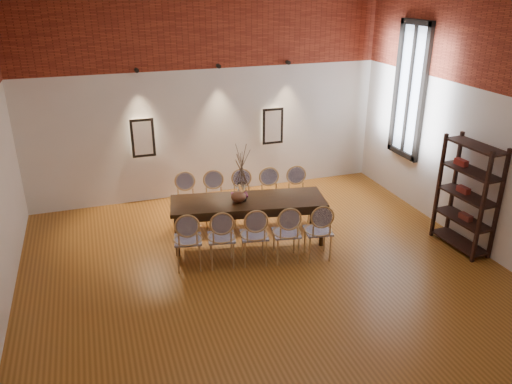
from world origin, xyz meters
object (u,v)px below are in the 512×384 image
object	(u,v)px
chair_far_e	(298,196)
chair_near_c	(254,235)
vase	(242,192)
bowl	(239,197)
chair_near_e	(318,230)
shelving_rack	(467,196)
chair_near_d	(286,233)
chair_far_b	(215,201)
chair_near_b	(221,237)
chair_far_d	(271,197)
chair_far_c	(243,199)
dining_table	(248,221)
chair_far_a	(186,202)
chair_near_a	(188,239)
book	(239,195)

from	to	relation	value
chair_far_e	chair_near_c	bearing A→B (deg)	53.81
vase	bowl	world-z (taller)	vase
bowl	chair_near_e	bearing A→B (deg)	-38.80
shelving_rack	vase	bearing A→B (deg)	155.75
chair_near_d	chair_far_b	xyz separation A→B (m)	(-0.74, 1.51, 0.00)
chair_near_b	chair_near_d	distance (m)	0.99
chair_near_d	chair_far_d	xyz separation A→B (m)	(0.24, 1.34, 0.00)
chair_near_c	chair_far_c	size ratio (longest dim) A/B	1.00
chair_far_d	shelving_rack	distance (m)	3.22
dining_table	chair_far_a	xyz separation A→B (m)	(-0.86, 0.85, 0.09)
chair_far_c	bowl	xyz separation A→B (m)	(-0.29, -0.69, 0.37)
dining_table	chair_near_d	size ratio (longest dim) A/B	2.65
chair_near_a	chair_near_e	distance (m)	1.99
chair_near_a	chair_near_c	bearing A→B (deg)	-0.00
chair_near_a	chair_far_e	distance (m)	2.41
chair_near_d	bowl	world-z (taller)	chair_near_d
chair_near_e	vase	bearing A→B (deg)	148.07
chair_near_b	chair_near_d	xyz separation A→B (m)	(0.98, -0.18, 0.00)
chair_near_a	chair_far_c	xyz separation A→B (m)	(1.22, 1.16, 0.00)
chair_near_e	chair_far_e	distance (m)	1.36
chair_far_a	chair_far_e	bearing A→B (deg)	180.00
chair_far_e	book	bearing A→B (deg)	23.47
chair_far_b	vase	size ratio (longest dim) A/B	3.13
chair_far_c	book	world-z (taller)	chair_far_c
chair_near_b	vase	size ratio (longest dim) A/B	3.13
chair_near_e	chair_far_b	world-z (taller)	same
chair_far_d	book	xyz separation A→B (m)	(-0.69, -0.37, 0.30)
chair_near_a	dining_table	bearing A→B (deg)	34.35
chair_near_c	book	xyz separation A→B (m)	(0.04, 0.88, 0.30)
chair_far_a	vase	xyz separation A→B (m)	(0.76, -0.83, 0.43)
dining_table	shelving_rack	size ratio (longest dim) A/B	1.38
chair_near_c	chair_far_a	xyz separation A→B (m)	(-0.74, 1.51, 0.00)
chair_far_b	chair_far_c	size ratio (longest dim) A/B	1.00
chair_far_d	chair_far_e	world-z (taller)	same
bowl	book	distance (m)	0.26
chair_near_c	chair_far_e	world-z (taller)	same
chair_far_a	shelving_rack	xyz separation A→B (m)	(4.07, -2.11, 0.43)
chair_far_c	bowl	distance (m)	0.83
dining_table	vase	xyz separation A→B (m)	(-0.09, 0.02, 0.53)
chair_near_d	book	world-z (taller)	chair_near_d
chair_near_b	chair_far_c	xyz separation A→B (m)	(0.73, 1.25, 0.00)
dining_table	chair_near_b	distance (m)	0.85
chair_near_b	chair_far_d	world-z (taller)	same
chair_near_d	chair_far_b	world-z (taller)	same
chair_far_e	book	distance (m)	1.25
vase	chair_near_d	bearing A→B (deg)	-59.08
chair_near_a	bowl	size ratio (longest dim) A/B	3.92
chair_near_b	chair_far_b	xyz separation A→B (m)	(0.24, 1.34, 0.00)
chair_near_a	chair_far_c	size ratio (longest dim) A/B	1.00
chair_near_b	chair_far_d	distance (m)	1.68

